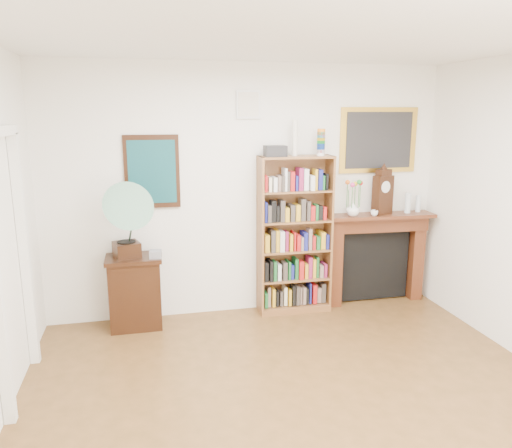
{
  "coord_description": "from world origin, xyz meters",
  "views": [
    {
      "loc": [
        -1.15,
        -2.93,
        2.28
      ],
      "look_at": [
        -0.11,
        1.6,
        1.23
      ],
      "focal_mm": 35.0,
      "sensor_mm": 36.0,
      "label": 1
    }
  ],
  "objects": [
    {
      "name": "small_picture",
      "position": [
        0.0,
        2.48,
        2.35
      ],
      "size": [
        0.26,
        0.04,
        0.3
      ],
      "color": "white",
      "rests_on": "back_wall"
    },
    {
      "name": "bottle_right",
      "position": [
        2.06,
        2.37,
        1.2
      ],
      "size": [
        0.06,
        0.06,
        0.2
      ],
      "primitive_type": "cylinder",
      "color": "silver",
      "rests_on": "fireplace"
    },
    {
      "name": "bookshelf",
      "position": [
        0.51,
        2.33,
        1.01
      ],
      "size": [
        0.83,
        0.31,
        2.07
      ],
      "rotation": [
        0.0,
        0.0,
        -0.02
      ],
      "color": "brown",
      "rests_on": "floor"
    },
    {
      "name": "gilt_painting",
      "position": [
        1.55,
        2.48,
        1.95
      ],
      "size": [
        0.95,
        0.04,
        0.75
      ],
      "color": "gold",
      "rests_on": "back_wall"
    },
    {
      "name": "fireplace",
      "position": [
        1.55,
        2.4,
        0.64
      ],
      "size": [
        1.32,
        0.38,
        1.1
      ],
      "rotation": [
        0.0,
        0.0,
        -0.05
      ],
      "color": "#452010",
      "rests_on": "floor"
    },
    {
      "name": "teal_poster",
      "position": [
        -1.05,
        2.48,
        1.65
      ],
      "size": [
        0.58,
        0.04,
        0.78
      ],
      "color": "black",
      "rests_on": "back_wall"
    },
    {
      "name": "bottle_left",
      "position": [
        1.9,
        2.34,
        1.22
      ],
      "size": [
        0.07,
        0.07,
        0.24
      ],
      "primitive_type": "cylinder",
      "color": "silver",
      "rests_on": "fireplace"
    },
    {
      "name": "teacup",
      "position": [
        1.44,
        2.26,
        1.13
      ],
      "size": [
        0.11,
        0.11,
        0.07
      ],
      "primitive_type": "imported",
      "rotation": [
        0.0,
        0.0,
        -0.27
      ],
      "color": "silver",
      "rests_on": "fireplace"
    },
    {
      "name": "room",
      "position": [
        0.0,
        0.0,
        1.4
      ],
      "size": [
        4.51,
        5.01,
        2.81
      ],
      "color": "#523818",
      "rests_on": "ground"
    },
    {
      "name": "door_casing",
      "position": [
        -2.21,
        1.2,
        1.26
      ],
      "size": [
        0.08,
        1.02,
        2.17
      ],
      "color": "white",
      "rests_on": "left_wall"
    },
    {
      "name": "mantel_clock",
      "position": [
        1.57,
        2.34,
        1.35
      ],
      "size": [
        0.26,
        0.19,
        0.53
      ],
      "rotation": [
        0.0,
        0.0,
        0.33
      ],
      "color": "black",
      "rests_on": "fireplace"
    },
    {
      "name": "side_cabinet",
      "position": [
        -1.29,
        2.27,
        0.39
      ],
      "size": [
        0.58,
        0.42,
        0.79
      ],
      "primitive_type": "cube",
      "rotation": [
        0.0,
        0.0,
        0.0
      ],
      "color": "black",
      "rests_on": "floor"
    },
    {
      "name": "flower_vase",
      "position": [
        1.2,
        2.32,
        1.18
      ],
      "size": [
        0.18,
        0.18,
        0.16
      ],
      "primitive_type": "imported",
      "rotation": [
        0.0,
        0.0,
        0.17
      ],
      "color": "white",
      "rests_on": "fireplace"
    },
    {
      "name": "cd_stack",
      "position": [
        -1.06,
        2.17,
        0.83
      ],
      "size": [
        0.13,
        0.13,
        0.08
      ],
      "primitive_type": "cube",
      "rotation": [
        0.0,
        0.0,
        -0.12
      ],
      "color": "#A1A2AD",
      "rests_on": "side_cabinet"
    },
    {
      "name": "gramophone",
      "position": [
        -1.35,
        2.15,
        1.25
      ],
      "size": [
        0.66,
        0.74,
        0.82
      ],
      "rotation": [
        0.0,
        0.0,
        0.28
      ],
      "color": "black",
      "rests_on": "side_cabinet"
    }
  ]
}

